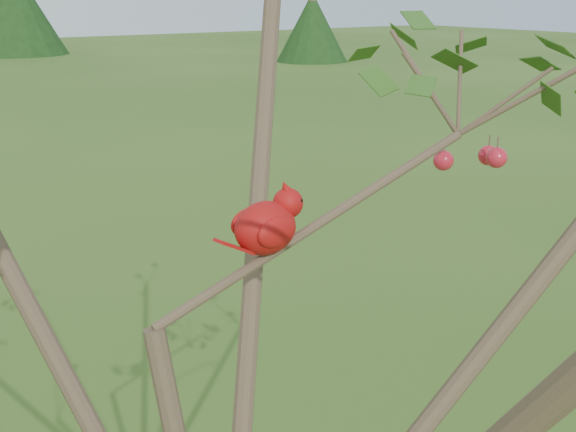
% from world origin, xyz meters
% --- Properties ---
extents(crabapple_tree, '(2.35, 2.05, 2.95)m').
position_xyz_m(crabapple_tree, '(0.03, -0.02, 2.12)').
color(crabapple_tree, '#3E2E21').
rests_on(crabapple_tree, ground).
extents(cardinal, '(0.19, 0.10, 0.13)m').
position_xyz_m(cardinal, '(0.15, 0.08, 2.09)').
color(cardinal, '#AD0E0F').
rests_on(cardinal, ground).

